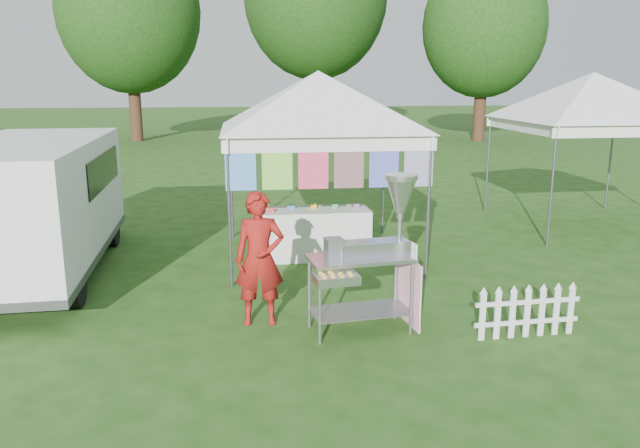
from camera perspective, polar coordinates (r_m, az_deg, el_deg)
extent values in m
plane|color=#214313|center=(7.16, 3.46, -10.59)|extent=(120.00, 120.00, 0.00)
cylinder|color=#59595E|center=(8.70, -8.28, 0.89)|extent=(0.04, 0.04, 2.10)
cylinder|color=#59595E|center=(9.11, 9.88, 1.38)|extent=(0.04, 0.04, 2.10)
cylinder|color=#59595E|center=(11.50, -8.12, 3.88)|extent=(0.04, 0.04, 2.10)
cylinder|color=#59595E|center=(11.80, 5.83, 4.18)|extent=(0.04, 0.04, 2.10)
cube|color=white|center=(8.65, 1.04, 7.32)|extent=(3.00, 0.03, 0.22)
cube|color=white|center=(11.45, -1.08, 8.76)|extent=(3.00, 0.03, 0.22)
pyramid|color=white|center=(10.01, -0.17, 13.85)|extent=(4.24, 4.24, 0.90)
cylinder|color=#59595E|center=(8.64, 1.04, 7.85)|extent=(3.00, 0.03, 0.03)
cube|color=blue|center=(8.59, -7.29, 5.36)|extent=(0.42, 0.01, 0.70)
cube|color=#189548|center=(8.60, -3.94, 5.45)|extent=(0.42, 0.01, 0.70)
cube|color=#DE1B9B|center=(8.65, -0.62, 5.52)|extent=(0.42, 0.01, 0.70)
cube|color=orange|center=(8.72, 2.66, 5.57)|extent=(0.42, 0.01, 0.70)
cube|color=purple|center=(8.82, 5.88, 5.61)|extent=(0.42, 0.01, 0.70)
cube|color=#34C3C2|center=(8.95, 9.01, 5.62)|extent=(0.42, 0.01, 0.70)
cylinder|color=#59595E|center=(11.49, 20.43, 3.17)|extent=(0.04, 0.04, 2.10)
cylinder|color=#59595E|center=(14.04, 15.09, 5.22)|extent=(0.04, 0.04, 2.10)
cylinder|color=#59595E|center=(15.34, 24.98, 5.09)|extent=(0.04, 0.04, 2.10)
cube|color=white|center=(12.11, 26.80, 7.61)|extent=(3.00, 0.03, 0.22)
cube|color=white|center=(14.55, 20.55, 8.88)|extent=(3.00, 0.03, 0.22)
pyramid|color=white|center=(13.28, 23.80, 12.60)|extent=(4.24, 4.24, 0.90)
cylinder|color=#59595E|center=(12.11, 26.84, 7.98)|extent=(3.00, 0.03, 0.03)
cylinder|color=#361D13|center=(30.81, -16.59, 10.96)|extent=(0.56, 0.56, 3.96)
ellipsoid|color=#325718|center=(30.94, -17.08, 18.13)|extent=(6.40, 6.40, 7.36)
cylinder|color=#361D13|center=(34.69, -0.38, 12.41)|extent=(0.56, 0.56, 4.84)
cylinder|color=#361D13|center=(30.60, 14.42, 10.67)|extent=(0.56, 0.56, 3.52)
ellipsoid|color=#325718|center=(30.67, 14.81, 17.09)|extent=(5.60, 5.60, 6.44)
cylinder|color=gray|center=(6.90, 0.00, -7.53)|extent=(0.04, 0.04, 0.88)
cylinder|color=gray|center=(7.23, 8.35, -6.68)|extent=(0.04, 0.04, 0.88)
cylinder|color=gray|center=(7.34, -0.98, -6.22)|extent=(0.04, 0.04, 0.88)
cylinder|color=gray|center=(7.66, 6.92, -5.49)|extent=(0.04, 0.04, 0.88)
cube|color=gray|center=(7.33, 3.62, -7.91)|extent=(1.18, 0.70, 0.01)
cube|color=#B7B7BC|center=(7.13, 3.70, -3.12)|extent=(1.25, 0.74, 0.04)
cube|color=#B7B7BC|center=(7.20, 4.92, -2.19)|extent=(0.86, 0.35, 0.15)
cube|color=gray|center=(7.05, 1.31, -2.19)|extent=(0.22, 0.24, 0.22)
cylinder|color=gray|center=(7.23, 7.33, 0.66)|extent=(0.06, 0.06, 0.88)
cone|color=#B7B7BC|center=(7.18, 7.38, 2.57)|extent=(0.40, 0.40, 0.39)
cylinder|color=#B7B7BC|center=(7.14, 7.44, 4.28)|extent=(0.42, 0.42, 0.06)
cube|color=#B7B7BC|center=(6.70, 1.49, -5.03)|extent=(0.51, 0.35, 0.10)
cube|color=#FFABC7|center=(7.47, 8.05, -6.02)|extent=(0.11, 0.73, 0.80)
cube|color=white|center=(7.04, 8.61, -2.46)|extent=(0.03, 0.14, 0.18)
imported|color=maroon|center=(7.40, -5.54, -3.19)|extent=(0.60, 0.40, 1.61)
cube|color=silver|center=(10.09, -24.94, 2.16)|extent=(2.08, 4.83, 1.67)
cube|color=#59595E|center=(10.26, -24.49, -2.41)|extent=(2.10, 4.88, 0.11)
cube|color=silver|center=(12.11, -22.28, 2.11)|extent=(1.83, 0.73, 0.86)
cube|color=black|center=(10.38, -19.15, 4.67)|extent=(0.11, 2.62, 0.52)
cube|color=black|center=(12.35, -22.22, 5.67)|extent=(1.62, 0.09, 0.52)
cylinder|color=black|center=(8.64, -21.61, -4.99)|extent=(0.23, 0.66, 0.65)
cylinder|color=black|center=(11.92, -26.56, -0.63)|extent=(0.23, 0.66, 0.65)
cylinder|color=black|center=(11.53, -18.58, -0.33)|extent=(0.23, 0.66, 0.65)
cube|color=silver|center=(7.28, 14.62, -8.21)|extent=(0.07, 0.02, 0.56)
cube|color=silver|center=(7.35, 15.91, -8.07)|extent=(0.07, 0.02, 0.56)
cube|color=silver|center=(7.43, 17.17, -7.92)|extent=(0.07, 0.02, 0.56)
cube|color=silver|center=(7.51, 18.41, -7.78)|extent=(0.07, 0.02, 0.56)
cube|color=silver|center=(7.60, 19.61, -7.64)|extent=(0.07, 0.02, 0.56)
cube|color=silver|center=(7.69, 20.79, -7.50)|extent=(0.07, 0.02, 0.56)
cube|color=silver|center=(7.78, 21.94, -7.35)|extent=(0.07, 0.02, 0.56)
cube|color=silver|center=(7.55, 18.35, -8.49)|extent=(1.26, 0.08, 0.05)
cube|color=silver|center=(7.47, 18.48, -6.78)|extent=(1.26, 0.08, 0.05)
cube|color=white|center=(10.21, -0.57, -0.87)|extent=(1.80, 0.70, 0.81)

